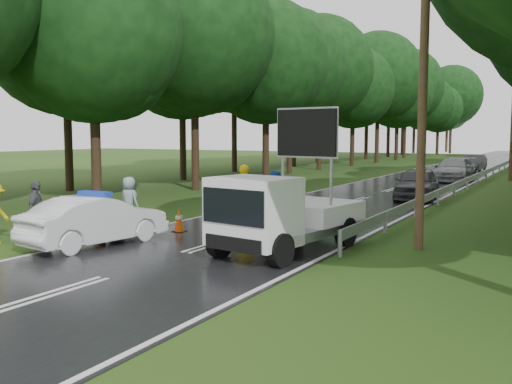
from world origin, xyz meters
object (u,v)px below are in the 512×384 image
Objects in this scene: civilian at (277,200)px; queue_car_first at (417,184)px; queue_car_third at (454,166)px; barrier at (264,214)px; officer at (244,193)px; queue_car_second at (454,170)px; police_sedan at (95,221)px; work_truck at (281,214)px; queue_car_fourth at (474,163)px.

civilian is 10.98m from queue_car_first.
queue_car_first is 17.96m from queue_car_third.
barrier is at bearing -104.03° from queue_car_first.
queue_car_second is at bearing -101.68° from officer.
police_sedan is 0.97× the size of queue_car_first.
civilian is at bearing 150.29° from officer.
work_truck reaches higher than queue_car_fourth.
officer is 1.07× the size of civilian.
queue_car_second is (1.21, 24.36, 0.03)m from barrier.
queue_car_first reaches higher than queue_car_third.
work_truck reaches higher than queue_car_second.
officer is at bearing -93.92° from queue_car_fourth.
work_truck is 25.98m from queue_car_second.
work_truck is 0.94× the size of queue_car_second.
officer is at bearing 138.85° from work_truck.
queue_car_third is at bearing -97.67° from officer.
officer is at bearing -97.43° from queue_car_second.
work_truck reaches higher than police_sedan.
queue_car_second is 1.28× the size of queue_car_fourth.
officer is (1.46, 5.74, 0.33)m from police_sedan.
barrier is 3.32m from officer.
officer reaches higher than queue_car_fourth.
queue_car_third is (-1.21, 31.98, -0.36)m from work_truck.
civilian is 28.70m from queue_car_third.
queue_car_second is 12.01m from queue_car_fourth.
barrier is at bearing -90.22° from queue_car_fourth.
work_truck is at bearing -88.38° from queue_car_second.
officer is at bearing -117.31° from queue_car_first.
officer is 27.93m from queue_car_third.
civilian is (-0.42, 1.66, 0.22)m from barrier.
queue_car_first is (3.71, 9.93, -0.26)m from officer.
work_truck reaches higher than queue_car_first.
queue_car_third is at bearing 101.26° from queue_car_second.
queue_car_third reaches higher than barrier.
queue_car_fourth is at bearing 70.31° from barrier.
queue_car_first is at bearing -113.47° from officer.
queue_car_third is at bearing 72.00° from civilian.
queue_car_third is 1.14× the size of queue_car_fourth.
police_sedan is 1.05× the size of queue_car_fourth.
officer reaches higher than civilian.
queue_car_second is (4.81, 27.57, 0.08)m from police_sedan.
police_sedan is 2.13× the size of officer.
civilian is 0.43× the size of queue_car_first.
officer is at bearing 136.42° from civilian.
work_truck is at bearing 127.19° from officer.
queue_car_first is (5.18, 15.67, 0.07)m from police_sedan.
civilian is at bearing -107.32° from queue_car_first.
police_sedan is 5.93m from officer.
queue_car_first is 0.84× the size of queue_car_second.
officer is at bearing -96.79° from queue_car_third.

